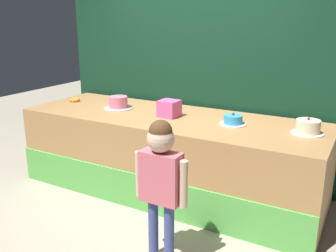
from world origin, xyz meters
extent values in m
plane|color=#ADA38E|center=(0.00, 0.00, 0.00)|extent=(12.00, 12.00, 0.00)
cube|color=#B27F4C|center=(0.00, 0.55, 0.43)|extent=(3.26, 1.10, 0.85)
cube|color=#59B24C|center=(0.00, -0.01, 0.19)|extent=(3.26, 0.02, 0.38)
cube|color=#113823|center=(0.00, 1.20, 1.36)|extent=(3.57, 0.08, 2.71)
cylinder|color=#3F4C8C|center=(0.48, -0.58, 0.26)|extent=(0.08, 0.08, 0.51)
cylinder|color=#3F4C8C|center=(0.62, -0.58, 0.26)|extent=(0.08, 0.08, 0.51)
cube|color=#D86672|center=(0.55, -0.58, 0.71)|extent=(0.32, 0.14, 0.40)
cylinder|color=beige|center=(0.36, -0.58, 0.70)|extent=(0.06, 0.06, 0.36)
cylinder|color=beige|center=(0.74, -0.58, 0.70)|extent=(0.06, 0.06, 0.36)
sphere|color=beige|center=(0.55, -0.58, 1.01)|extent=(0.20, 0.20, 0.20)
sphere|color=brown|center=(0.55, -0.58, 1.07)|extent=(0.17, 0.17, 0.17)
cube|color=#F056A4|center=(0.00, 0.53, 0.94)|extent=(0.21, 0.21, 0.17)
torus|color=orange|center=(-1.38, 0.59, 0.87)|extent=(0.13, 0.13, 0.04)
cylinder|color=silver|center=(-0.69, 0.57, 0.86)|extent=(0.34, 0.34, 0.01)
cylinder|color=pink|center=(-0.69, 0.57, 0.93)|extent=(0.21, 0.21, 0.13)
cylinder|color=white|center=(0.69, 0.58, 0.86)|extent=(0.26, 0.26, 0.01)
cylinder|color=#3399D8|center=(0.69, 0.58, 0.90)|extent=(0.18, 0.18, 0.08)
sphere|color=red|center=(0.69, 0.58, 0.96)|extent=(0.03, 0.03, 0.03)
cylinder|color=white|center=(1.38, 0.62, 0.86)|extent=(0.29, 0.29, 0.01)
cylinder|color=beige|center=(1.38, 0.62, 0.92)|extent=(0.22, 0.22, 0.12)
sphere|color=red|center=(1.38, 0.62, 0.99)|extent=(0.03, 0.03, 0.03)
camera|label=1|loc=(1.86, -2.81, 1.87)|focal=39.93mm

